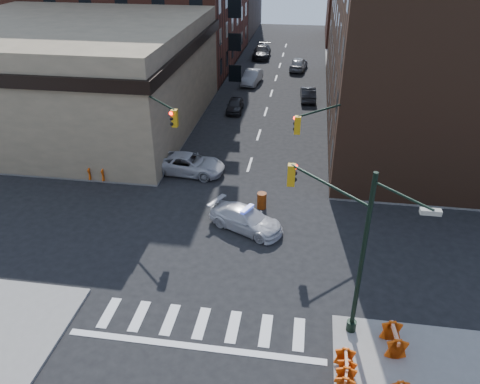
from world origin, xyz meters
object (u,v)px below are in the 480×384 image
(parked_car_wnear, at_px, (235,105))
(barricade_nw_a, at_px, (119,166))
(barrel_bank, at_px, (171,169))
(pedestrian_a, at_px, (144,168))
(pedestrian_b, at_px, (70,163))
(barricade_se_a, at_px, (394,340))
(barrel_road, at_px, (262,201))
(parked_car_enear, at_px, (308,93))
(police_car, at_px, (246,219))
(parked_car_wfar, at_px, (252,77))
(pickup, at_px, (189,164))

(parked_car_wnear, bearing_deg, barricade_nw_a, -115.73)
(barrel_bank, bearing_deg, barricade_nw_a, -172.27)
(barricade_nw_a, bearing_deg, pedestrian_a, -12.59)
(pedestrian_b, distance_m, barricade_se_a, 24.83)
(barrel_road, distance_m, barrel_bank, 8.00)
(parked_car_enear, xyz_separation_m, pedestrian_b, (-16.56, -20.27, 0.44))
(barrel_road, xyz_separation_m, barrel_bank, (-7.11, 3.65, -0.04))
(police_car, distance_m, parked_car_wnear, 20.73)
(barrel_road, height_order, barricade_se_a, barricade_se_a)
(parked_car_wfar, xyz_separation_m, barrel_road, (4.21, -27.44, -0.24))
(pedestrian_b, relative_size, barrel_bank, 2.01)
(parked_car_enear, distance_m, barrel_bank, 21.06)
(parked_car_enear, xyz_separation_m, barricade_se_a, (4.50, -33.41, -0.04))
(pedestrian_a, bearing_deg, barricade_se_a, -12.70)
(parked_car_wfar, relative_size, pedestrian_a, 2.41)
(barrel_bank, distance_m, barricade_se_a, 20.24)
(barricade_se_a, bearing_deg, barrel_road, 26.53)
(police_car, relative_size, barrel_road, 4.37)
(pedestrian_a, distance_m, barrel_road, 8.94)
(pedestrian_a, bearing_deg, barricade_nw_a, -175.31)
(parked_car_wnear, height_order, barrel_road, parked_car_wnear)
(parked_car_wnear, distance_m, pedestrian_b, 18.28)
(pickup, relative_size, barrel_bank, 5.40)
(police_car, distance_m, barricade_se_a, 11.30)
(pedestrian_b, xyz_separation_m, barrel_road, (14.18, -2.18, -0.61))
(parked_car_wfar, bearing_deg, barrel_road, -74.74)
(barrel_road, bearing_deg, pickup, 145.20)
(parked_car_wfar, height_order, barricade_nw_a, parked_car_wfar)
(pedestrian_b, bearing_deg, police_car, -44.05)
(barrel_road, bearing_deg, parked_car_wnear, 104.68)
(barricade_se_a, distance_m, barricade_nw_a, 22.71)
(police_car, bearing_deg, parked_car_wnear, 36.93)
(pickup, height_order, pedestrian_b, pedestrian_b)
(barrel_road, bearing_deg, barricade_se_a, -57.86)
(police_car, bearing_deg, parked_car_wfar, 32.57)
(pedestrian_b, relative_size, barricade_se_a, 1.46)
(barricade_se_a, bearing_deg, pickup, 34.72)
(pedestrian_b, height_order, barrel_road, pedestrian_b)
(barricade_se_a, bearing_deg, pedestrian_b, 52.43)
(police_car, height_order, parked_car_enear, parked_car_enear)
(barricade_se_a, bearing_deg, barricade_nw_a, 46.02)
(pedestrian_b, height_order, barricade_se_a, pedestrian_b)
(parked_car_wnear, height_order, barricade_se_a, parked_car_wnear)
(pickup, bearing_deg, parked_car_enear, -19.25)
(barrel_road, distance_m, barricade_se_a, 12.95)
(pickup, xyz_separation_m, parked_car_wnear, (1.25, 13.67, -0.10))
(police_car, bearing_deg, barricade_se_a, -112.18)
(pickup, bearing_deg, parked_car_wnear, -0.14)
(parked_car_enear, xyz_separation_m, pedestrian_a, (-11.03, -20.27, 0.42))
(parked_car_wfar, xyz_separation_m, pedestrian_b, (-9.97, -25.26, 0.37))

